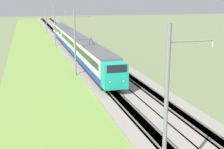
# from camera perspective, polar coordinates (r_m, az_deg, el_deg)

# --- Properties ---
(ballast_main) EXTENTS (240.00, 4.40, 0.30)m
(ballast_main) POSITION_cam_1_polar(r_m,az_deg,el_deg) (60.80, -6.50, 3.54)
(ballast_main) COLOR gray
(ballast_main) RESTS_ON ground
(ballast_adjacent) EXTENTS (240.00, 4.40, 0.30)m
(ballast_adjacent) POSITION_cam_1_polar(r_m,az_deg,el_deg) (61.59, -2.60, 3.74)
(ballast_adjacent) COLOR gray
(ballast_adjacent) RESTS_ON ground
(track_main) EXTENTS (240.00, 1.57, 0.45)m
(track_main) POSITION_cam_1_polar(r_m,az_deg,el_deg) (60.80, -6.50, 3.55)
(track_main) COLOR #4C4238
(track_main) RESTS_ON ground
(track_adjacent) EXTENTS (240.00, 1.57, 0.45)m
(track_adjacent) POSITION_cam_1_polar(r_m,az_deg,el_deg) (61.59, -2.60, 3.75)
(track_adjacent) COLOR #4C4238
(track_adjacent) RESTS_ON ground
(grass_verge) EXTENTS (240.00, 12.03, 0.12)m
(grass_verge) POSITION_cam_1_polar(r_m,az_deg,el_deg) (60.16, -12.80, 3.09)
(grass_verge) COLOR olive
(grass_verge) RESTS_ON ground
(passenger_train) EXTENTS (60.62, 2.87, 5.20)m
(passenger_train) POSITION_cam_1_polar(r_m,az_deg,el_deg) (63.19, -6.97, 6.01)
(passenger_train) COLOR #19A88E
(passenger_train) RESTS_ON ground
(catenary_mast_near) EXTENTS (0.22, 2.56, 9.60)m
(catenary_mast_near) POSITION_cam_1_polar(r_m,az_deg,el_deg) (16.13, 9.96, -7.45)
(catenary_mast_near) COLOR slate
(catenary_mast_near) RESTS_ON ground
(catenary_mast_mid) EXTENTS (0.22, 2.56, 9.27)m
(catenary_mast_mid) POSITION_cam_1_polar(r_m,az_deg,el_deg) (43.91, -6.71, 5.78)
(catenary_mast_mid) COLOR slate
(catenary_mast_mid) RESTS_ON ground
(catenary_mast_far) EXTENTS (0.22, 2.56, 9.06)m
(catenary_mast_far) POSITION_cam_1_polar(r_m,az_deg,el_deg) (73.02, -10.36, 8.66)
(catenary_mast_far) COLOR slate
(catenary_mast_far) RESTS_ON ground
(catenary_mast_distant) EXTENTS (0.22, 2.56, 9.18)m
(catenary_mast_distant) POSITION_cam_1_polar(r_m,az_deg,el_deg) (102.32, -11.94, 9.98)
(catenary_mast_distant) COLOR slate
(catenary_mast_distant) RESTS_ON ground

